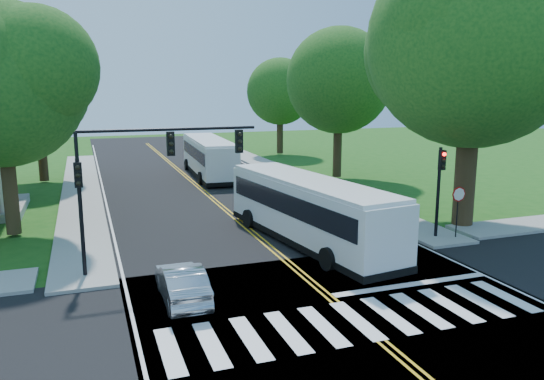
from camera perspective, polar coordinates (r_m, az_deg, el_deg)
name	(u,v)px	position (r m, az deg, el deg)	size (l,w,h in m)	color
ground	(349,314)	(18.19, 8.33, -13.11)	(140.00, 140.00, 0.00)	#184F13
road	(218,203)	(34.35, -5.83, -1.43)	(14.00, 96.00, 0.01)	black
cross_road	(349,314)	(18.19, 8.33, -13.09)	(60.00, 12.00, 0.01)	black
center_line	(204,192)	(38.16, -7.28, -0.19)	(0.36, 70.00, 0.01)	gold
edge_line_w	(105,198)	(37.35, -17.52, -0.87)	(0.12, 70.00, 0.01)	silver
edge_line_e	(293,186)	(40.13, 2.24, 0.45)	(0.12, 70.00, 0.01)	silver
crosswalk	(357,320)	(17.78, 9.11, -13.66)	(12.60, 3.00, 0.01)	silver
stop_bar	(412,284)	(21.16, 14.80, -9.78)	(6.60, 0.40, 0.01)	silver
sidewalk_nw	(81,191)	(40.26, -19.84, -0.09)	(2.60, 40.00, 0.15)	gray
sidewalk_ne	(296,178)	(43.41, 2.60, 1.34)	(2.60, 40.00, 0.15)	gray
tree_ne_big	(475,42)	(29.56, 20.97, 14.66)	(10.80, 10.80, 14.91)	black
tree_west_near	(0,84)	(28.81, -27.22, 10.10)	(8.00, 8.00, 11.40)	black
tree_west_far	(37,92)	(44.69, -23.95, 9.61)	(7.60, 7.60, 10.67)	black
tree_east_mid	(339,81)	(43.21, 7.22, 11.58)	(8.40, 8.40, 11.93)	black
tree_east_far	(280,92)	(58.29, 0.88, 10.54)	(7.20, 7.20, 10.34)	black
signal_nw	(141,166)	(21.34, -13.87, 2.57)	(7.15, 0.46, 5.66)	black
signal_ne	(440,180)	(26.88, 17.59, 1.03)	(0.30, 0.46, 4.40)	black
stop_sign	(458,200)	(27.18, 19.41, -0.98)	(0.76, 0.08, 2.53)	black
bus_lead	(309,210)	(25.25, 3.98, -2.12)	(4.28, 12.33, 3.13)	silver
bus_follow	(209,156)	(44.70, -6.81, 3.61)	(3.37, 12.23, 3.13)	silver
hatchback	(182,283)	(19.08, -9.67, -9.80)	(1.39, 3.99, 1.31)	#AEAFB5
suv	(336,204)	(31.33, 6.87, -1.50)	(2.07, 4.49, 1.25)	#AEB1B5
dark_sedan	(291,185)	(36.93, 2.09, 0.54)	(1.82, 4.49, 1.30)	black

